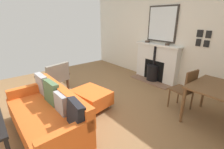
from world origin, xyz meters
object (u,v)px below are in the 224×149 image
Objects in this scene: ottoman at (92,97)px; mantel_bowl_near at (147,41)px; sofa at (49,114)px; dining_chair_near_fireplace at (186,87)px; mantel_bowl_far at (167,44)px; armchair_accent at (55,76)px; dining_table at (220,92)px; fireplace at (156,65)px.

mantel_bowl_near is at bearing -168.11° from ottoman.
dining_chair_near_fireplace reaches higher than sofa.
mantel_bowl_far is at bearing 175.28° from ottoman.
armchair_accent is at bearing -54.84° from dining_chair_near_fireplace.
dining_table is at bearing 60.86° from mantel_bowl_far.
dining_table is (-1.75, 3.06, 0.18)m from armchair_accent.
armchair_accent is (0.34, -1.15, 0.22)m from ottoman.
dining_table is 0.59m from dining_chair_near_fireplace.
mantel_bowl_far is 0.14× the size of ottoman.
ottoman is (2.37, -0.20, -0.91)m from mantel_bowl_far.
armchair_accent is at bearing -114.70° from sofa.
dining_chair_near_fireplace is at bearing 136.67° from ottoman.
sofa is 2.01× the size of dining_chair_near_fireplace.
mantel_bowl_far is 0.14× the size of dining_chair_near_fireplace.
mantel_bowl_far is 0.07× the size of sofa.
mantel_bowl_near is 3.53m from sofa.
dining_table is at bearing 126.58° from ottoman.
mantel_bowl_near reaches higher than armchair_accent.
sofa is at bearing 65.30° from armchair_accent.
fireplace is 1.51× the size of dining_table.
fireplace is 11.86× the size of mantel_bowl_far.
dining_table is (-2.40, 1.65, 0.28)m from sofa.
ottoman is 0.96× the size of dining_chair_near_fireplace.
sofa is 2.62m from dining_chair_near_fireplace.
fireplace reaches higher than sofa.
ottoman is 1.22m from armchair_accent.
mantel_bowl_far is 2.54m from ottoman.
dining_chair_near_fireplace is (0.94, 1.43, 0.03)m from fireplace.
dining_table is at bearing 145.50° from sofa.
ottoman is 2.41m from dining_table.
mantel_bowl_far is 2.02m from dining_table.
mantel_bowl_near is 0.16× the size of dining_chair_near_fireplace.
fireplace is 2.88m from armchair_accent.
armchair_accent reaches higher than dining_table.
dining_table is at bearing 119.85° from armchair_accent.
sofa is 1.03m from ottoman.
ottoman is at bearing 2.53° from fireplace.
dining_table is (0.95, 2.40, -0.51)m from mantel_bowl_near.
armchair_accent is (-0.65, -1.41, 0.10)m from sofa.
dining_table is (0.93, 2.01, 0.14)m from fireplace.
dining_chair_near_fireplace is (0.01, -0.58, -0.11)m from dining_table.
mantel_bowl_far is 3.10m from armchair_accent.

